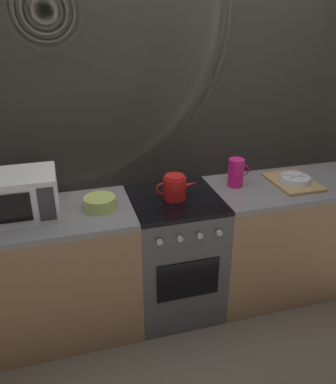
{
  "coord_description": "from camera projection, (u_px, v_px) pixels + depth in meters",
  "views": [
    {
      "loc": [
        -0.7,
        -2.25,
        2.04
      ],
      "look_at": [
        -0.05,
        0.0,
        0.95
      ],
      "focal_mm": 36.69,
      "sensor_mm": 36.0,
      "label": 1
    }
  ],
  "objects": [
    {
      "name": "ground_plane",
      "position": [
        174.0,
        304.0,
        3.0
      ],
      "size": [
        8.0,
        8.0,
        0.0
      ],
      "primitive_type": "plane",
      "color": "#6B6054"
    },
    {
      "name": "back_wall",
      "position": [
        162.0,
        141.0,
        2.77
      ],
      "size": [
        3.6,
        0.05,
        2.4
      ],
      "color": "#A39989",
      "rests_on": "ground_plane"
    },
    {
      "name": "counter_left",
      "position": [
        44.0,
        276.0,
        2.58
      ],
      "size": [
        1.2,
        0.6,
        0.9
      ],
      "color": "#997251",
      "rests_on": "ground_plane"
    },
    {
      "name": "stove_unit",
      "position": [
        175.0,
        255.0,
        2.81
      ],
      "size": [
        0.6,
        0.63,
        0.9
      ],
      "color": "#4C4C51",
      "rests_on": "ground_plane"
    },
    {
      "name": "counter_right",
      "position": [
        286.0,
        236.0,
        3.03
      ],
      "size": [
        1.2,
        0.6,
        0.9
      ],
      "color": "#997251",
      "rests_on": "ground_plane"
    },
    {
      "name": "microwave",
      "position": [
        18.0,
        195.0,
        2.34
      ],
      "size": [
        0.46,
        0.35,
        0.27
      ],
      "color": "white",
      "rests_on": "counter_left"
    },
    {
      "name": "kettle",
      "position": [
        175.0,
        187.0,
        2.58
      ],
      "size": [
        0.28,
        0.15,
        0.17
      ],
      "color": "red",
      "rests_on": "stove_unit"
    },
    {
      "name": "mixing_bowl",
      "position": [
        100.0,
        203.0,
        2.46
      ],
      "size": [
        0.2,
        0.2,
        0.08
      ],
      "primitive_type": "cylinder",
      "color": "#B7D166",
      "rests_on": "counter_left"
    },
    {
      "name": "pitcher",
      "position": [
        236.0,
        173.0,
        2.76
      ],
      "size": [
        0.16,
        0.11,
        0.2
      ],
      "color": "#E5197A",
      "rests_on": "counter_right"
    },
    {
      "name": "dish_pile",
      "position": [
        294.0,
        181.0,
        2.82
      ],
      "size": [
        0.3,
        0.4,
        0.07
      ],
      "color": "tan",
      "rests_on": "counter_right"
    }
  ]
}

